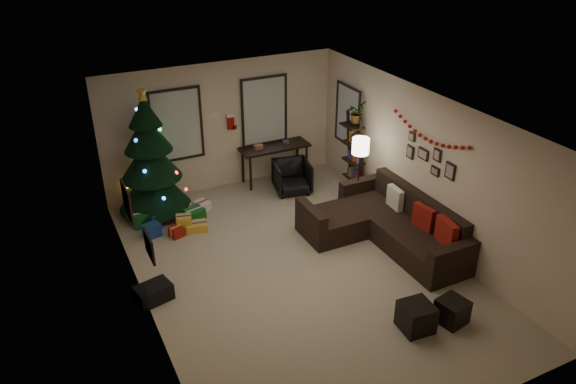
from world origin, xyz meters
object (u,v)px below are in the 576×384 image
at_px(christmas_tree, 150,163).
at_px(desk, 275,150).
at_px(desk_chair, 292,177).
at_px(bookshelf, 354,155).
at_px(sofa, 386,226).

bearing_deg(christmas_tree, desk, 5.30).
distance_m(desk_chair, bookshelf, 1.38).
height_order(sofa, desk, sofa).
bearing_deg(bookshelf, christmas_tree, 165.85).
height_order(sofa, bookshelf, bookshelf).
xyz_separation_m(christmas_tree, sofa, (3.48, -2.85, -0.78)).
xyz_separation_m(desk_chair, bookshelf, (1.13, -0.60, 0.51)).
bearing_deg(bookshelf, desk, 134.56).
xyz_separation_m(christmas_tree, desk_chair, (2.82, -0.40, -0.73)).
distance_m(desk, bookshelf, 1.76).
bearing_deg(sofa, desk, 103.70).
bearing_deg(desk_chair, christmas_tree, -176.43).
bearing_deg(desk, christmas_tree, -174.70).
relative_size(desk, desk_chair, 2.21).
relative_size(desk_chair, bookshelf, 0.39).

